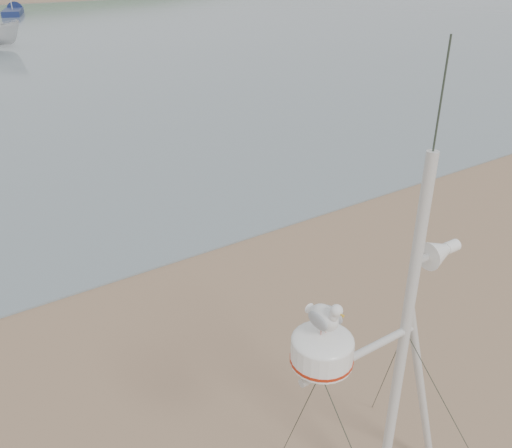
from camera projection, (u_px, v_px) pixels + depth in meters
mast_rig at (391, 427)px, 5.52m from camera, size 2.23×2.38×5.04m
sailboat_blue_far at (15, 10)px, 52.87m from camera, size 3.46×6.62×6.43m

